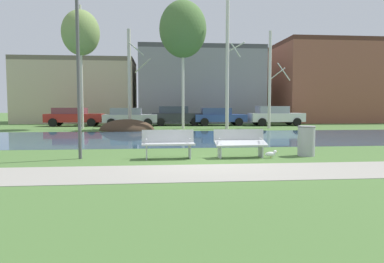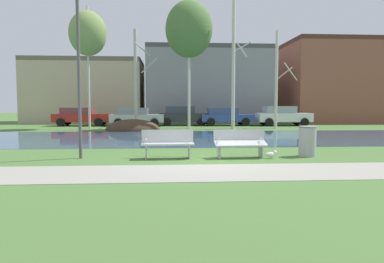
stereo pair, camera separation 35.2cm
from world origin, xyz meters
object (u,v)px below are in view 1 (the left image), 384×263
Objects in this scene: streetlamp at (77,32)px; parked_sedan_second_silver at (129,117)px; seagull at (271,154)px; parked_suv_fifth_white at (275,115)px; trash_bin at (306,140)px; bench_right at (240,142)px; bench_left at (168,143)px; parked_van_nearest_red at (74,116)px; parked_hatch_third_dark at (176,115)px; parked_wagon_fourth_blue at (219,116)px.

parked_sedan_second_silver is at bearing 89.37° from streetlamp.
parked_sedan_second_silver is at bearing 108.07° from seagull.
parked_suv_fifth_white is at bearing -0.92° from parked_sedan_second_silver.
bench_right is at bearing -176.45° from trash_bin.
streetlamp is 17.17m from parked_sedan_second_silver.
trash_bin is (4.44, 0.14, 0.03)m from bench_left.
bench_right is at bearing 0.00° from bench_left.
parked_suv_fifth_white is at bearing -3.14° from parked_van_nearest_red.
parked_hatch_third_dark is at bearing 173.25° from parked_suv_fifth_white.
streetlamp reaches higher than parked_hatch_third_dark.
parked_suv_fifth_white is at bearing -6.75° from parked_hatch_third_dark.
parked_hatch_third_dark is at bearing 100.33° from trash_bin.
bench_left is 4.44m from trash_bin.
parked_wagon_fourth_blue is at bearing 82.21° from bench_right.
trash_bin is 7.84m from streetlamp.
parked_suv_fifth_white is (9.11, 16.90, 0.34)m from bench_left.
seagull is at bearing -71.93° from parked_sedan_second_silver.
parked_wagon_fourth_blue reaches higher than bench_right.
parked_sedan_second_silver is 7.12m from parked_wagon_fourth_blue.
trash_bin is 2.44× the size of seagull.
parked_van_nearest_red is (-9.11, 17.77, 0.29)m from bench_right.
parked_van_nearest_red is (-10.03, 17.99, 0.64)m from seagull.
parked_wagon_fourth_blue is at bearing -5.95° from parked_hatch_third_dark.
bench_left is at bearing 180.00° from bench_right.
parked_hatch_third_dark is at bearing 93.29° from bench_right.
streetlamp reaches higher than trash_bin.
seagull is 0.09× the size of parked_suv_fifth_white.
seagull is at bearing -13.16° from bench_right.
parked_sedan_second_silver is at bearing -176.85° from parked_wagon_fourth_blue.
streetlamp is 1.39× the size of parked_wagon_fourth_blue.
parked_van_nearest_red reaches higher than bench_right.
bench_left is at bearing 176.08° from seagull.
trash_bin is at bearing -67.79° from parked_sedan_second_silver.
parked_sedan_second_silver reaches higher than seagull.
bench_right is at bearing -97.79° from parked_wagon_fourth_blue.
parked_wagon_fourth_blue is 0.97× the size of parked_suv_fifth_white.
trash_bin is at bearing -105.56° from parked_suv_fifth_white.
seagull is 0.10× the size of parked_hatch_third_dark.
parked_van_nearest_red reaches higher than parked_sedan_second_silver.
trash_bin is 0.22× the size of parked_van_nearest_red.
bench_left is 18.08m from parked_wagon_fourth_blue.
streetlamp is at bearing 175.88° from bench_left.
seagull is 0.10× the size of parked_wagon_fourth_blue.
trash_bin is 0.17× the size of streetlamp.
trash_bin is at bearing 1.76° from bench_left.
trash_bin is 17.34m from parked_wagon_fourth_blue.
seagull is at bearing -109.15° from parked_suv_fifth_white.
bench_right is 17.73m from parked_sedan_second_silver.
parked_sedan_second_silver reaches higher than bench_left.
parked_sedan_second_silver is at bearing 112.21° from trash_bin.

